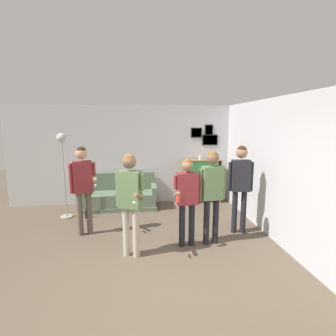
{
  "coord_description": "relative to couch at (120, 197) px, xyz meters",
  "views": [
    {
      "loc": [
        -0.12,
        -3.12,
        2.23
      ],
      "look_at": [
        0.46,
        2.05,
        1.33
      ],
      "focal_mm": 28.0,
      "sensor_mm": 36.0,
      "label": 1
    }
  ],
  "objects": [
    {
      "name": "person_spectator_near_bookshelf",
      "position": [
        1.83,
        -2.35,
        0.78
      ],
      "size": [
        0.5,
        0.23,
        1.74
      ],
      "color": "black",
      "rests_on": "ground_plane"
    },
    {
      "name": "wall_back",
      "position": [
        0.65,
        0.42,
        1.06
      ],
      "size": [
        7.23,
        0.08,
        2.7
      ],
      "color": "silver",
      "rests_on": "ground_plane"
    },
    {
      "name": "floor_lamp",
      "position": [
        -1.22,
        -0.62,
        1.17
      ],
      "size": [
        0.28,
        0.28,
        2.0
      ],
      "color": "#ADA89E",
      "rests_on": "ground_plane"
    },
    {
      "name": "person_player_foreground_left",
      "position": [
        -0.58,
        -1.67,
        0.82
      ],
      "size": [
        0.55,
        0.45,
        1.78
      ],
      "color": "brown",
      "rests_on": "ground_plane"
    },
    {
      "name": "person_spectator_far_right",
      "position": [
        2.53,
        -1.91,
        0.82
      ],
      "size": [
        0.5,
        0.25,
        1.79
      ],
      "color": "black",
      "rests_on": "ground_plane"
    },
    {
      "name": "person_player_foreground_center",
      "position": [
        0.37,
        -2.66,
        0.79
      ],
      "size": [
        0.47,
        0.58,
        1.74
      ],
      "color": "#B7AD99",
      "rests_on": "ground_plane"
    },
    {
      "name": "person_watcher_holding_cup",
      "position": [
        1.36,
        -2.39,
        0.7
      ],
      "size": [
        0.5,
        0.42,
        1.62
      ],
      "color": "black",
      "rests_on": "ground_plane"
    },
    {
      "name": "ground_plane",
      "position": [
        0.64,
        -3.71,
        -0.29
      ],
      "size": [
        20.0,
        20.0,
        0.0
      ],
      "primitive_type": "plane",
      "color": "brown"
    },
    {
      "name": "drinking_cup",
      "position": [
        2.21,
        0.2,
        0.99
      ],
      "size": [
        0.08,
        0.08,
        0.12
      ],
      "color": "white",
      "rests_on": "bookshelf"
    },
    {
      "name": "bookshelf",
      "position": [
        2.28,
        0.19,
        0.31
      ],
      "size": [
        1.02,
        0.3,
        1.22
      ],
      "color": "olive",
      "rests_on": "ground_plane"
    },
    {
      "name": "couch",
      "position": [
        0.0,
        0.0,
        0.0
      ],
      "size": [
        1.93,
        0.8,
        0.89
      ],
      "color": "#5B7056",
      "rests_on": "ground_plane"
    },
    {
      "name": "wall_right",
      "position": [
        3.09,
        -1.66,
        1.06
      ],
      "size": [
        0.06,
        6.5,
        2.7
      ],
      "color": "silver",
      "rests_on": "ground_plane"
    },
    {
      "name": "bottle_on_floor",
      "position": [
        -0.74,
        -0.73,
        -0.2
      ],
      "size": [
        0.07,
        0.07,
        0.24
      ],
      "color": "black",
      "rests_on": "ground_plane"
    }
  ]
}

